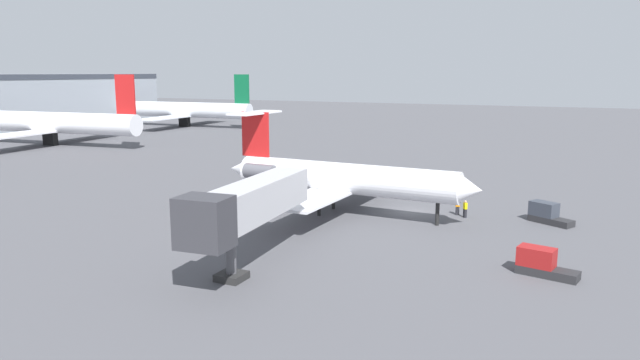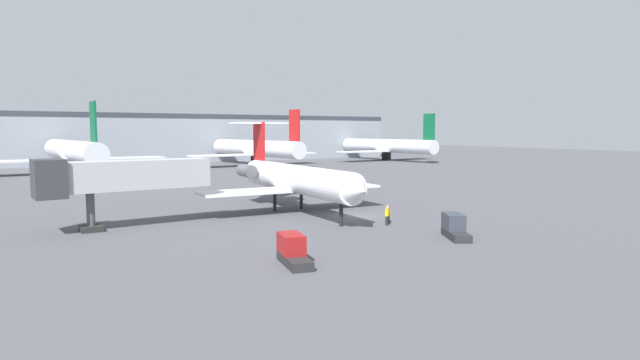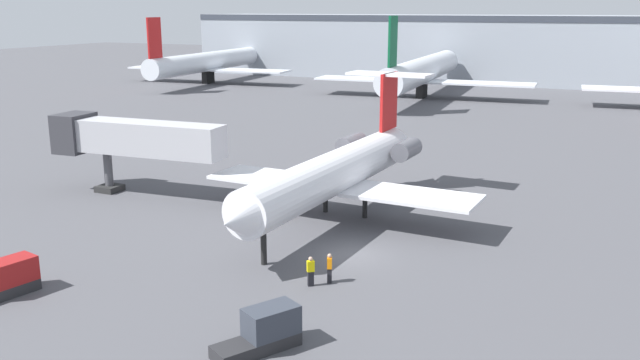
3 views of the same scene
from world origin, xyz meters
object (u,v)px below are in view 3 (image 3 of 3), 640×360
Objects in this scene: baggage_tug_lead at (6,280)px; parked_airliner_west_end at (207,62)px; jet_bridge at (127,138)px; baggage_tug_trailing at (265,331)px; ground_crew_loader at (311,271)px; parked_airliner_west_mid at (422,71)px; regional_jet at (338,170)px; ground_crew_marshaller at (330,268)px.

parked_airliner_west_end is at bearing 118.45° from baggage_tug_lead.
jet_bridge is 3.58× the size of baggage_tug_trailing.
ground_crew_loader is 82.23m from parked_airliner_west_mid.
jet_bridge is at bearing 153.27° from ground_crew_loader.
baggage_tug_lead is (-10.49, -19.60, -2.79)m from regional_jet.
ground_crew_marshaller is 105.37m from parked_airliner_west_end.
regional_jet is 11.95m from ground_crew_marshaller.
regional_jet is 18.20m from jet_bridge.
parked_airliner_west_mid reaches higher than ground_crew_marshaller.
parked_airliner_west_mid is (-19.33, 87.37, 3.63)m from baggage_tug_trailing.
regional_jet is 19.71m from baggage_tug_trailing.
ground_crew_loader is at bearing -52.77° from parked_airliner_west_end.
regional_jet is 0.65× the size of parked_airliner_west_end.
parked_airliner_west_end is (-49.84, 91.97, 3.35)m from baggage_tug_lead.
baggage_tug_trailing is 89.55m from parked_airliner_west_mid.
regional_jet is at bearing -78.00° from parked_airliner_west_mid.
baggage_tug_trailing is (1.24, -7.23, -0.02)m from ground_crew_loader.
baggage_tug_lead is at bearing -177.43° from baggage_tug_trailing.
parked_airliner_west_end reaches higher than jet_bridge.
parked_airliner_west_end is at bearing 129.81° from regional_jet.
jet_bridge is (-18.16, -0.75, 1.00)m from regional_jet.
parked_airliner_west_mid reaches higher than jet_bridge.
regional_jet is at bearing 2.38° from jet_bridge.
baggage_tug_lead is 15.29m from baggage_tug_trailing.
regional_jet is 15.78× the size of ground_crew_marshaller.
baggage_tug_lead is at bearing -87.36° from parked_airliner_west_mid.
jet_bridge reaches higher than baggage_tug_trailing.
jet_bridge is at bearing -177.62° from regional_jet.
regional_jet is at bearing -50.19° from parked_airliner_west_end.
parked_airliner_west_mid is (-18.82, 79.26, 3.61)m from ground_crew_marshaller.
ground_crew_loader is 7.33m from baggage_tug_trailing.
regional_jet is at bearing 61.85° from baggage_tug_lead.
parked_airliner_west_end is at bearing 127.23° from ground_crew_loader.
baggage_tug_trailing is at bearing -80.28° from ground_crew_loader.
jet_bridge is at bearing 112.15° from baggage_tug_lead.
ground_crew_marshaller is 0.04× the size of parked_airliner_west_mid.
parked_airliner_west_end is at bearing 175.11° from parked_airliner_west_mid.
jet_bridge is 24.88m from ground_crew_marshaller.
baggage_tug_trailing is (15.27, 0.68, 0.00)m from baggage_tug_lead.
ground_crew_loader is at bearing 99.72° from baggage_tug_trailing.
parked_airliner_west_end is at bearing 127.84° from ground_crew_marshaller.
ground_crew_marshaller is 1.14m from ground_crew_loader.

